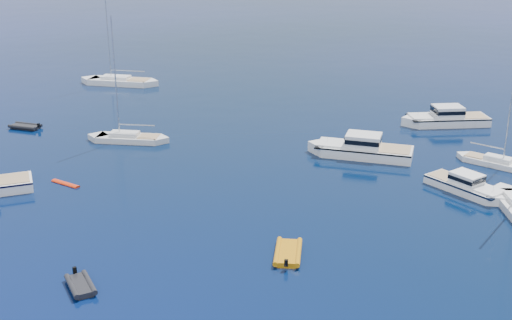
# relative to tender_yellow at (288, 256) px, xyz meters

# --- Properties ---
(ground) EXTENTS (400.00, 400.00, 0.00)m
(ground) POSITION_rel_tender_yellow_xyz_m (-10.38, -12.47, 0.00)
(ground) COLOR #091558
(ground) RESTS_ON ground
(motor_cruiser_centre) EXTENTS (11.28, 5.04, 2.86)m
(motor_cruiser_centre) POSITION_rel_tender_yellow_xyz_m (-1.73, 21.66, 0.00)
(motor_cruiser_centre) COLOR white
(motor_cruiser_centre) RESTS_ON ground
(motor_cruiser_far_r) EXTENTS (8.29, 5.90, 2.12)m
(motor_cruiser_far_r) POSITION_rel_tender_yellow_xyz_m (9.06, 16.80, 0.00)
(motor_cruiser_far_r) COLOR white
(motor_cruiser_far_r) RESTS_ON ground
(motor_cruiser_distant) EXTENTS (10.61, 8.19, 2.75)m
(motor_cruiser_distant) POSITION_rel_tender_yellow_xyz_m (3.55, 35.92, 0.00)
(motor_cruiser_distant) COLOR white
(motor_cruiser_distant) RESTS_ON ground
(sailboat_mid_l) EXTENTS (9.36, 5.11, 13.35)m
(sailboat_mid_l) POSITION_rel_tender_yellow_xyz_m (-24.68, 15.52, 0.00)
(sailboat_mid_l) COLOR silver
(sailboat_mid_l) RESTS_ON ground
(sailboat_centre) EXTENTS (7.96, 3.68, 11.33)m
(sailboat_centre) POSITION_rel_tender_yellow_xyz_m (10.26, 24.71, 0.00)
(sailboat_centre) COLOR white
(sailboat_centre) RESTS_ON ground
(sailboat_far_l) EXTENTS (12.40, 5.93, 17.65)m
(sailboat_far_l) POSITION_rel_tender_yellow_xyz_m (-41.11, 35.77, 0.00)
(sailboat_far_l) COLOR white
(sailboat_far_l) RESTS_ON ground
(tender_yellow) EXTENTS (3.36, 4.46, 0.95)m
(tender_yellow) POSITION_rel_tender_yellow_xyz_m (0.00, 0.00, 0.00)
(tender_yellow) COLOR #C47B0B
(tender_yellow) RESTS_ON ground
(tender_grey_near) EXTENTS (3.41, 3.15, 0.95)m
(tender_grey_near) POSITION_rel_tender_yellow_xyz_m (-9.81, -9.53, 0.00)
(tender_grey_near) COLOR black
(tender_grey_near) RESTS_ON ground
(tender_grey_far) EXTENTS (3.75, 2.39, 0.95)m
(tender_grey_far) POSITION_rel_tender_yellow_xyz_m (-37.58, 14.25, 0.00)
(tender_grey_far) COLOR black
(tender_grey_far) RESTS_ON ground
(kayak_orange) EXTENTS (3.06, 0.92, 0.30)m
(kayak_orange) POSITION_rel_tender_yellow_xyz_m (-22.40, 3.42, 0.00)
(kayak_orange) COLOR red
(kayak_orange) RESTS_ON ground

